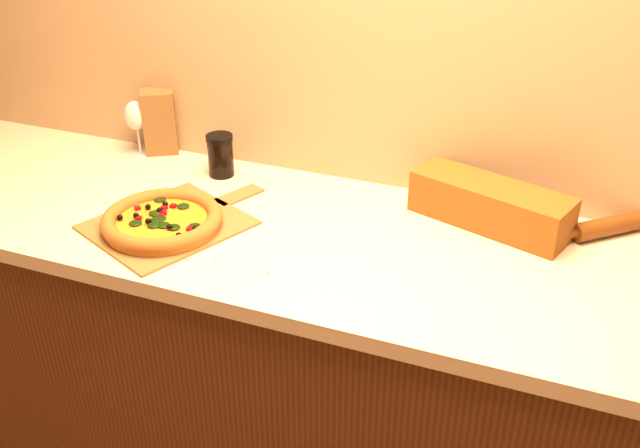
{
  "coord_description": "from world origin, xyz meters",
  "views": [
    {
      "loc": [
        0.45,
        0.02,
        1.78
      ],
      "look_at": [
        -0.09,
        1.38,
        0.96
      ],
      "focal_mm": 40.0,
      "sensor_mm": 36.0,
      "label": 1
    }
  ],
  "objects_px": {
    "pizza": "(162,220)",
    "pizza_peel": "(172,223)",
    "rolling_pin": "(616,225)",
    "dark_jar": "(220,155)",
    "wine_glass": "(136,117)"
  },
  "relations": [
    {
      "from": "pizza_peel",
      "to": "dark_jar",
      "type": "distance_m",
      "value": 0.31
    },
    {
      "from": "pizza",
      "to": "pizza_peel",
      "type": "bearing_deg",
      "value": 80.19
    },
    {
      "from": "wine_glass",
      "to": "dark_jar",
      "type": "relative_size",
      "value": 1.39
    },
    {
      "from": "rolling_pin",
      "to": "dark_jar",
      "type": "relative_size",
      "value": 2.27
    },
    {
      "from": "pizza_peel",
      "to": "rolling_pin",
      "type": "xyz_separation_m",
      "value": [
        1.04,
        0.36,
        0.02
      ]
    },
    {
      "from": "pizza",
      "to": "dark_jar",
      "type": "bearing_deg",
      "value": 92.71
    },
    {
      "from": "rolling_pin",
      "to": "pizza",
      "type": "bearing_deg",
      "value": -159.51
    },
    {
      "from": "rolling_pin",
      "to": "dark_jar",
      "type": "bearing_deg",
      "value": -177.04
    },
    {
      "from": "dark_jar",
      "to": "rolling_pin",
      "type": "bearing_deg",
      "value": 2.96
    },
    {
      "from": "pizza_peel",
      "to": "dark_jar",
      "type": "relative_size",
      "value": 4.18
    },
    {
      "from": "rolling_pin",
      "to": "dark_jar",
      "type": "distance_m",
      "value": 1.06
    },
    {
      "from": "wine_glass",
      "to": "dark_jar",
      "type": "xyz_separation_m",
      "value": [
        0.3,
        -0.04,
        -0.06
      ]
    },
    {
      "from": "pizza",
      "to": "dark_jar",
      "type": "relative_size",
      "value": 2.44
    },
    {
      "from": "pizza_peel",
      "to": "pizza",
      "type": "xyz_separation_m",
      "value": [
        -0.01,
        -0.03,
        0.02
      ]
    },
    {
      "from": "pizza",
      "to": "dark_jar",
      "type": "distance_m",
      "value": 0.34
    }
  ]
}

